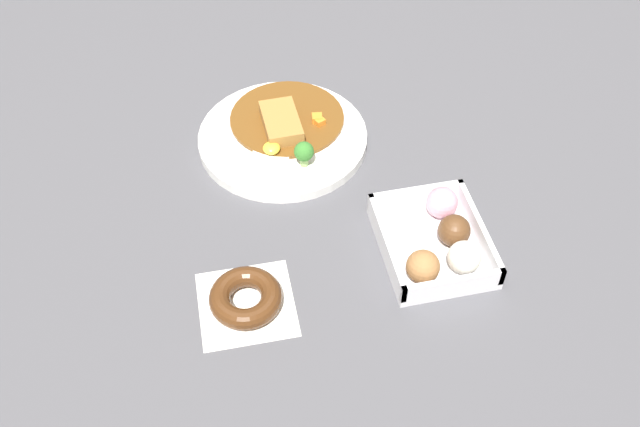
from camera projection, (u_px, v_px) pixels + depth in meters
name	position (u px, v px, depth m)	size (l,w,h in m)	color
ground_plane	(324.00, 195.00, 1.17)	(1.60, 1.60, 0.00)	#4C4C51
curry_plate	(284.00, 135.00, 1.25)	(0.29, 0.29, 0.06)	white
donut_box	(439.00, 241.00, 1.08)	(0.19, 0.15, 0.06)	white
chocolate_ring_donut	(246.00, 298.00, 1.02)	(0.14, 0.14, 0.03)	white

